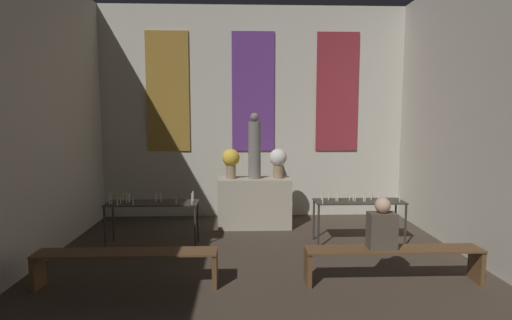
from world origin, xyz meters
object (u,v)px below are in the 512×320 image
object	(u,v)px
candle_rack_right	(359,205)
pew_back_left	(127,260)
person_seated	(382,226)
candle_rack_left	(152,207)
statue	(255,148)
pew_back_right	(393,257)
flower_vase_left	(231,160)
flower_vase_right	(278,160)
altar	(255,203)

from	to	relation	value
candle_rack_right	pew_back_left	xyz separation A→B (m)	(-3.55, -1.69, -0.32)
person_seated	candle_rack_left	bearing A→B (deg)	153.49
pew_back_left	statue	bearing A→B (deg)	57.93
pew_back_right	pew_back_left	bearing A→B (deg)	180.00
statue	candle_rack_right	world-z (taller)	statue
flower_vase_left	person_seated	size ratio (longest dim) A/B	0.86
flower_vase_right	person_seated	bearing A→B (deg)	-68.20
flower_vase_right	candle_rack_left	size ratio (longest dim) A/B	0.38
person_seated	statue	bearing A→B (deg)	119.56
statue	flower_vase_left	world-z (taller)	statue
candle_rack_left	statue	bearing A→B (deg)	31.91
candle_rack_right	flower_vase_right	bearing A→B (deg)	139.64
statue	pew_back_right	distance (m)	3.54
statue	flower_vase_left	bearing A→B (deg)	180.00
candle_rack_right	person_seated	xyz separation A→B (m)	(-0.19, -1.69, 0.10)
flower_vase_right	pew_back_right	xyz separation A→B (m)	(1.29, -2.81, -1.00)
pew_back_right	statue	bearing A→B (deg)	122.07
pew_back_right	flower_vase_left	bearing A→B (deg)	128.44
candle_rack_right	pew_back_right	size ratio (longest dim) A/B	0.66
flower_vase_right	pew_back_left	world-z (taller)	flower_vase_right
candle_rack_left	candle_rack_right	world-z (taller)	candle_rack_left
altar	flower_vase_left	size ratio (longest dim) A/B	2.44
flower_vase_right	candle_rack_left	world-z (taller)	flower_vase_right
flower_vase_left	pew_back_right	bearing A→B (deg)	-51.56
pew_back_left	person_seated	bearing A→B (deg)	-0.00
statue	flower_vase_right	world-z (taller)	statue
statue	candle_rack_right	distance (m)	2.30
pew_back_right	person_seated	distance (m)	0.45
flower_vase_left	person_seated	distance (m)	3.54
pew_back_right	altar	bearing A→B (deg)	122.07
candle_rack_left	person_seated	size ratio (longest dim) A/B	2.26
altar	candle_rack_right	xyz separation A→B (m)	(1.79, -1.12, 0.19)
statue	pew_back_right	world-z (taller)	statue
flower_vase_right	altar	bearing A→B (deg)	180.00
flower_vase_left	candle_rack_right	bearing A→B (deg)	-26.35
pew_back_left	person_seated	distance (m)	3.38
flower_vase_left	pew_back_left	bearing A→B (deg)	-114.66
flower_vase_left	candle_rack_right	xyz separation A→B (m)	(2.26, -1.12, -0.67)
flower_vase_left	pew_back_right	xyz separation A→B (m)	(2.23, -2.81, -1.00)
altar	statue	size ratio (longest dim) A/B	1.11
altar	candle_rack_left	world-z (taller)	altar
flower_vase_right	person_seated	size ratio (longest dim) A/B	0.86
statue	flower_vase_left	distance (m)	0.53
altar	flower_vase_left	xyz separation A→B (m)	(-0.47, 0.00, 0.86)
candle_rack_right	pew_back_left	distance (m)	3.94
pew_back_left	person_seated	size ratio (longest dim) A/B	3.41
candle_rack_left	pew_back_right	size ratio (longest dim) A/B	0.66
altar	pew_back_right	xyz separation A→B (m)	(1.76, -2.81, -0.14)
flower_vase_right	pew_back_left	xyz separation A→B (m)	(-2.23, -2.81, -1.00)
statue	flower_vase_right	size ratio (longest dim) A/B	2.20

